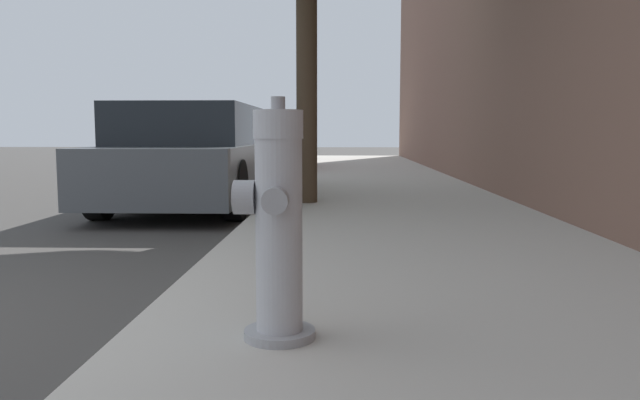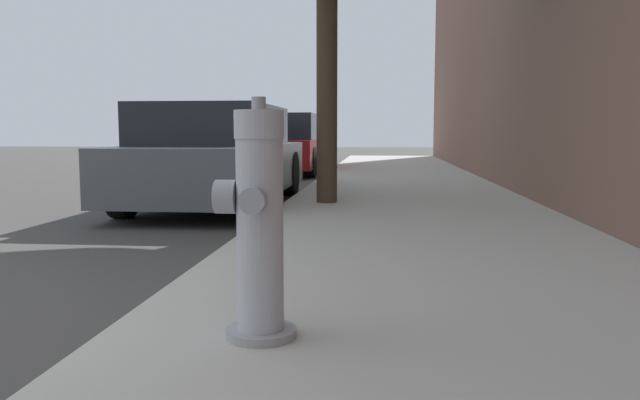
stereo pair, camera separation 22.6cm
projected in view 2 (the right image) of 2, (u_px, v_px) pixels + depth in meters
name	position (u px, v px, depth m)	size (l,w,h in m)	color
sidewalk_slab	(467.00, 362.00, 2.43)	(2.94, 40.00, 0.16)	#B7B2A8
fire_hydrant	(259.00, 227.00, 2.43)	(0.31, 0.32, 0.94)	#97979C
parked_car_near	(218.00, 157.00, 8.26)	(1.72, 4.41, 1.32)	#4C5156
parked_car_mid	(285.00, 145.00, 14.80)	(1.71, 4.26, 1.41)	maroon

